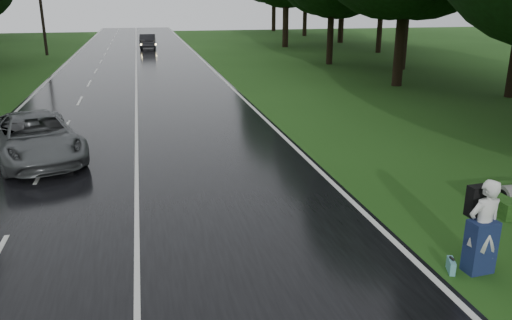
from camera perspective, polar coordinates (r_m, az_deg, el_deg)
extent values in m
plane|color=#214B16|center=(10.19, -13.23, -14.75)|extent=(160.00, 160.00, 0.00)
cube|color=black|center=(29.13, -13.33, 6.73)|extent=(12.00, 140.00, 0.04)
cube|color=silver|center=(29.13, -13.33, 6.77)|extent=(0.12, 140.00, 0.01)
imported|color=#4F5354|center=(19.00, -23.57, 2.38)|extent=(4.27, 6.18, 1.57)
imported|color=black|center=(58.31, -12.09, 12.97)|extent=(1.85, 4.75, 1.54)
imported|color=silver|center=(11.25, 24.23, -6.86)|extent=(0.78, 0.54, 2.02)
cube|color=#18254F|center=(11.43, 23.94, -8.89)|extent=(0.60, 0.42, 1.13)
cube|color=black|center=(11.31, 23.74, -4.21)|extent=(0.48, 0.28, 0.65)
cube|color=#569BA2|center=(11.39, 21.10, -11.05)|extent=(0.25, 0.40, 0.28)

